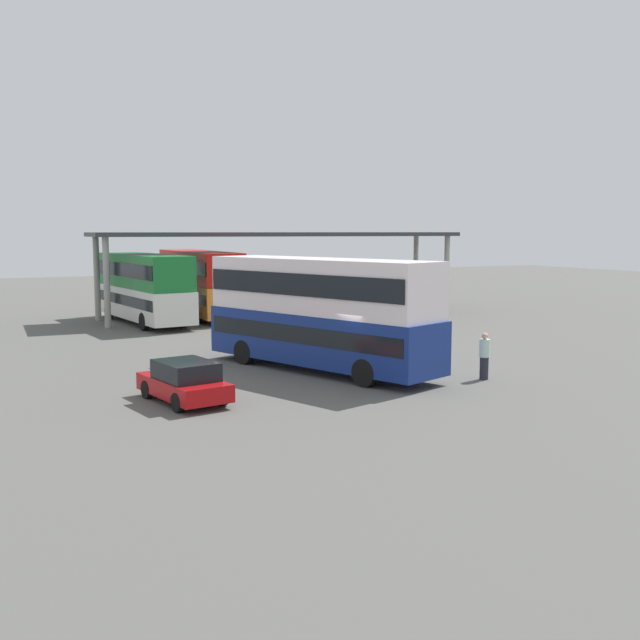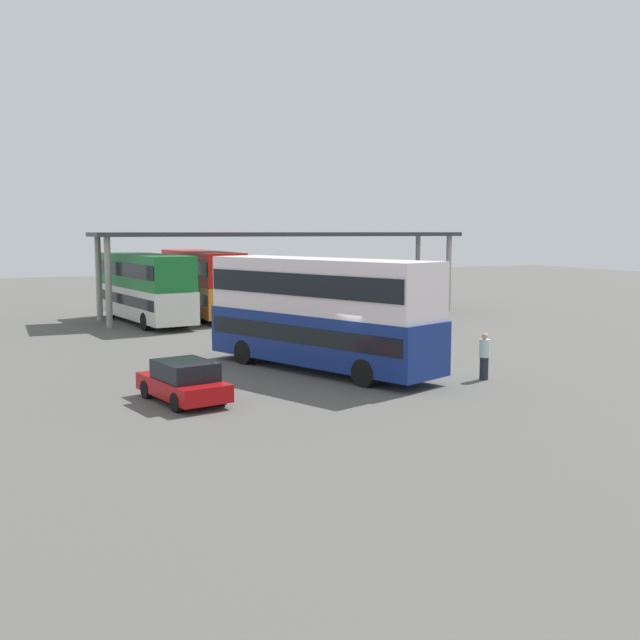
# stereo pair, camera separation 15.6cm
# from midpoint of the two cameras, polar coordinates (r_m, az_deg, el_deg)

# --- Properties ---
(ground_plane) EXTENTS (140.00, 140.00, 0.00)m
(ground_plane) POSITION_cam_midpoint_polar(r_m,az_deg,el_deg) (27.69, 3.61, -4.51)
(ground_plane) COLOR #545450
(double_decker_main) EXTENTS (5.95, 10.72, 4.38)m
(double_decker_main) POSITION_cam_midpoint_polar(r_m,az_deg,el_deg) (28.89, 0.14, 0.78)
(double_decker_main) COLOR navy
(double_decker_main) RESTS_ON ground_plane
(parked_hatchback) EXTENTS (2.29, 3.95, 1.35)m
(parked_hatchback) POSITION_cam_midpoint_polar(r_m,az_deg,el_deg) (24.17, -10.21, -4.65)
(parked_hatchback) COLOR #AF0E11
(parked_hatchback) RESTS_ON ground_plane
(double_decker_near_canopy) EXTENTS (3.68, 10.74, 4.09)m
(double_decker_near_canopy) POSITION_cam_midpoint_polar(r_m,az_deg,el_deg) (45.28, -13.16, 2.60)
(double_decker_near_canopy) COLOR silver
(double_decker_near_canopy) RESTS_ON ground_plane
(double_decker_mid_row) EXTENTS (2.57, 11.44, 4.17)m
(double_decker_mid_row) POSITION_cam_midpoint_polar(r_m,az_deg,el_deg) (48.30, -9.00, 2.99)
(double_decker_mid_row) COLOR orange
(double_decker_mid_row) RESTS_ON ground_plane
(depot_canopy) EXTENTS (23.92, 5.99, 5.36)m
(depot_canopy) POSITION_cam_midpoint_polar(r_m,az_deg,el_deg) (48.14, -2.74, 6.32)
(depot_canopy) COLOR #33353A
(depot_canopy) RESTS_ON ground_plane
(pedestrian_waiting) EXTENTS (0.38, 0.38, 1.73)m
(pedestrian_waiting) POSITION_cam_midpoint_polar(r_m,az_deg,el_deg) (28.01, 12.61, -2.73)
(pedestrian_waiting) COLOR #262633
(pedestrian_waiting) RESTS_ON ground_plane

